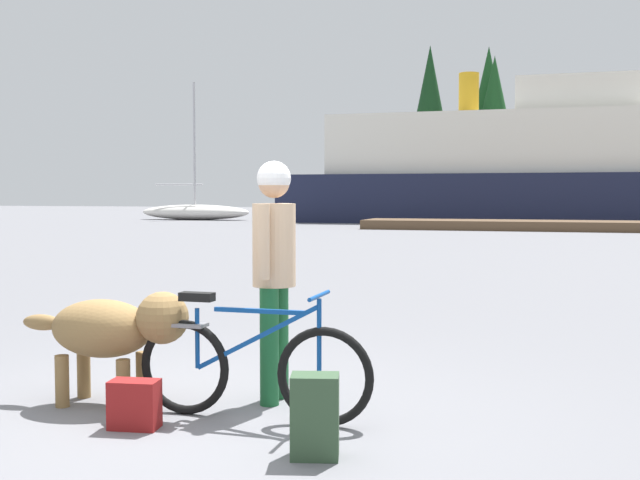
{
  "coord_description": "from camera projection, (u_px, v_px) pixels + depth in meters",
  "views": [
    {
      "loc": [
        2.29,
        -4.81,
        1.55
      ],
      "look_at": [
        0.36,
        1.73,
        1.14
      ],
      "focal_mm": 43.91,
      "sensor_mm": 36.0,
      "label": 1
    }
  ],
  "objects": [
    {
      "name": "ground_plane",
      "position": [
        198.0,
        420.0,
        5.35
      ],
      "size": [
        160.0,
        160.0,
        0.0
      ],
      "primitive_type": "plane",
      "color": "slate"
    },
    {
      "name": "bicycle",
      "position": [
        251.0,
        367.0,
        5.34
      ],
      "size": [
        1.69,
        0.44,
        0.89
      ],
      "color": "black",
      "rests_on": "ground_plane"
    },
    {
      "name": "person_cyclist",
      "position": [
        274.0,
        256.0,
        5.78
      ],
      "size": [
        0.32,
        0.53,
        1.79
      ],
      "color": "#19592D",
      "rests_on": "ground_plane"
    },
    {
      "name": "dog",
      "position": [
        114.0,
        329.0,
        5.68
      ],
      "size": [
        1.35,
        0.5,
        0.85
      ],
      "color": "olive",
      "rests_on": "ground_plane"
    },
    {
      "name": "backpack",
      "position": [
        315.0,
        416.0,
        4.57
      ],
      "size": [
        0.32,
        0.26,
        0.49
      ],
      "primitive_type": "cube",
      "rotation": [
        0.0,
        0.0,
        0.24
      ],
      "color": "#334C33",
      "rests_on": "ground_plane"
    },
    {
      "name": "handbag_pannier",
      "position": [
        135.0,
        404.0,
        5.15
      ],
      "size": [
        0.34,
        0.22,
        0.32
      ],
      "primitive_type": "cube",
      "rotation": [
        0.0,
        0.0,
        0.14
      ],
      "color": "maroon",
      "rests_on": "ground_plane"
    },
    {
      "name": "dock_pier",
      "position": [
        596.0,
        226.0,
        32.64
      ],
      "size": [
        19.57,
        2.97,
        0.4
      ],
      "primitive_type": "cube",
      "color": "brown",
      "rests_on": "ground_plane"
    },
    {
      "name": "ferry_boat",
      "position": [
        528.0,
        170.0,
        42.34
      ],
      "size": [
        25.85,
        8.54,
        8.17
      ],
      "color": "#191E38",
      "rests_on": "ground_plane"
    },
    {
      "name": "sailboat_moored",
      "position": [
        195.0,
        211.0,
        46.39
      ],
      "size": [
        6.86,
        1.92,
        8.1
      ],
      "color": "silver",
      "rests_on": "ground_plane"
    },
    {
      "name": "pine_tree_far_left",
      "position": [
        430.0,
        111.0,
        58.16
      ],
      "size": [
        3.73,
        3.73,
        12.56
      ],
      "color": "#4C331E",
      "rests_on": "ground_plane"
    },
    {
      "name": "pine_tree_center",
      "position": [
        494.0,
        113.0,
        57.88
      ],
      "size": [
        3.64,
        3.64,
        11.75
      ],
      "color": "#4C331E",
      "rests_on": "ground_plane"
    },
    {
      "name": "pine_tree_mid_back",
      "position": [
        488.0,
        109.0,
        59.84
      ],
      "size": [
        4.11,
        4.11,
        12.8
      ],
      "color": "#4C331E",
      "rests_on": "ground_plane"
    }
  ]
}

